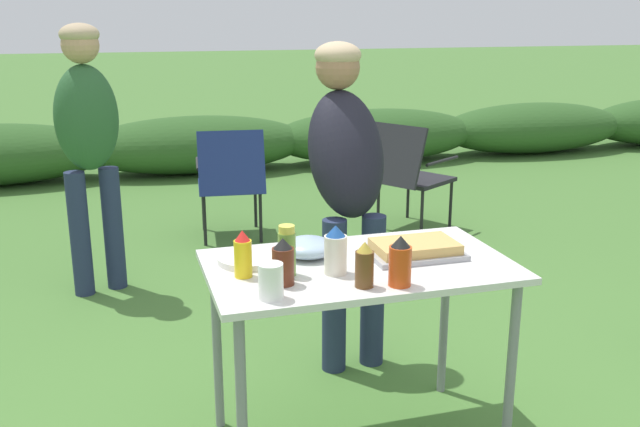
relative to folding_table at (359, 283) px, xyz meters
name	(u,v)px	position (x,y,z in m)	size (l,w,h in m)	color
shrub_hedge	(195,145)	(0.00, 5.10, -0.37)	(14.40, 0.90, 0.59)	#2D5623
folding_table	(359,283)	(0.00, 0.00, 0.00)	(1.10, 0.64, 0.74)	silver
food_tray	(415,249)	(0.23, 0.02, 0.10)	(0.34, 0.23, 0.06)	#9E9EA3
plate_stack	(248,259)	(-0.38, 0.12, 0.09)	(0.23, 0.23, 0.02)	white
mixing_bowl	(308,247)	(-0.16, 0.12, 0.11)	(0.20, 0.20, 0.07)	#99B2CC
paper_cup_stack	(271,281)	(-0.38, -0.23, 0.14)	(0.08, 0.08, 0.12)	white
beer_bottle	(364,265)	(-0.06, -0.22, 0.15)	(0.06, 0.06, 0.16)	brown
relish_jar	(287,251)	(-0.28, -0.04, 0.16)	(0.06, 0.06, 0.18)	olive
mayo_bottle	(336,251)	(-0.11, -0.07, 0.16)	(0.08, 0.08, 0.17)	silver
hot_sauce_bottle	(400,262)	(0.06, -0.24, 0.16)	(0.08, 0.08, 0.17)	#CC4214
bbq_sauce_bottle	(283,263)	(-0.31, -0.12, 0.15)	(0.07, 0.07, 0.16)	#562314
mustard_bottle	(243,255)	(-0.43, -0.02, 0.16)	(0.06, 0.06, 0.17)	yellow
standing_person_in_red_jacket	(346,170)	(0.19, 0.71, 0.26)	(0.37, 0.47, 1.49)	#232D4C
standing_person_in_navy_coat	(88,132)	(-0.95, 1.93, 0.30)	(0.42, 0.36, 1.56)	#232D4C
camp_chair_green_behind_table	(231,178)	(-0.03, 2.68, -0.20)	(0.53, 0.64, 0.83)	navy
camp_chair_near_hedge	(408,171)	(1.29, 2.54, -0.20)	(0.74, 0.70, 0.83)	#232328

